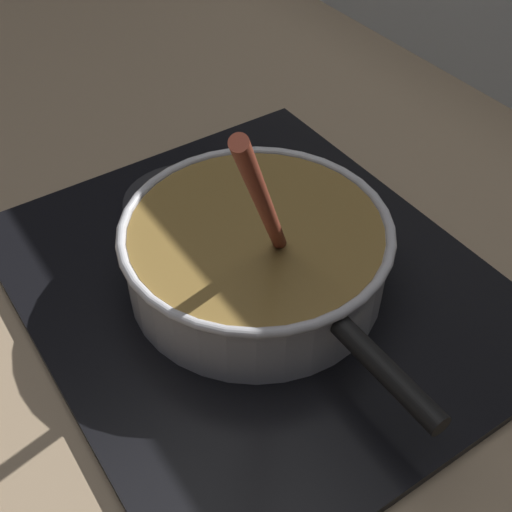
# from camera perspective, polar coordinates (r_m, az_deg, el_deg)

# --- Properties ---
(ground) EXTENTS (2.40, 1.60, 0.04)m
(ground) POSITION_cam_1_polar(r_m,az_deg,el_deg) (0.82, -19.82, -4.11)
(ground) COLOR #9E8466
(hob_plate) EXTENTS (0.56, 0.48, 0.01)m
(hob_plate) POSITION_cam_1_polar(r_m,az_deg,el_deg) (0.76, 0.00, -2.46)
(hob_plate) COLOR black
(hob_plate) RESTS_ON ground
(burner_ring) EXTENTS (0.18, 0.18, 0.01)m
(burner_ring) POSITION_cam_1_polar(r_m,az_deg,el_deg) (0.75, 0.00, -1.94)
(burner_ring) COLOR #592D0C
(burner_ring) RESTS_ON hob_plate
(spare_burner) EXTENTS (0.15, 0.15, 0.01)m
(spare_burner) POSITION_cam_1_polar(r_m,az_deg,el_deg) (0.86, -6.19, 4.64)
(spare_burner) COLOR #262628
(spare_burner) RESTS_ON hob_plate
(cooking_pan) EXTENTS (0.42, 0.29, 0.31)m
(cooking_pan) POSITION_cam_1_polar(r_m,az_deg,el_deg) (0.72, 0.06, 0.23)
(cooking_pan) COLOR silver
(cooking_pan) RESTS_ON hob_plate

